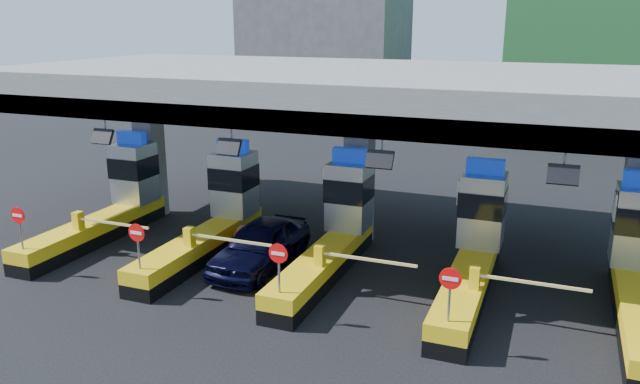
% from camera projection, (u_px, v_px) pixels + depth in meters
% --- Properties ---
extents(ground, '(120.00, 120.00, 0.00)m').
position_uv_depth(ground, '(333.00, 268.00, 22.92)').
color(ground, black).
rests_on(ground, ground).
extents(toll_canopy, '(28.00, 12.09, 7.00)m').
position_uv_depth(toll_canopy, '(360.00, 92.00, 23.84)').
color(toll_canopy, slate).
rests_on(toll_canopy, ground).
extents(toll_lane_far_left, '(4.43, 8.00, 4.16)m').
position_uv_depth(toll_lane_far_left, '(113.00, 202.00, 26.31)').
color(toll_lane_far_left, black).
rests_on(toll_lane_far_left, ground).
extents(toll_lane_left, '(4.43, 8.00, 4.16)m').
position_uv_depth(toll_lane_left, '(217.00, 215.00, 24.55)').
color(toll_lane_left, black).
rests_on(toll_lane_left, ground).
extents(toll_lane_center, '(4.43, 8.00, 4.16)m').
position_uv_depth(toll_lane_center, '(336.00, 230.00, 22.79)').
color(toll_lane_center, black).
rests_on(toll_lane_center, ground).
extents(toll_lane_right, '(4.43, 8.00, 4.16)m').
position_uv_depth(toll_lane_right, '(475.00, 248.00, 21.03)').
color(toll_lane_right, black).
rests_on(toll_lane_right, ground).
extents(toll_lane_far_right, '(4.43, 8.00, 4.16)m').
position_uv_depth(toll_lane_far_right, '(639.00, 268.00, 19.28)').
color(toll_lane_far_right, black).
rests_on(toll_lane_far_right, ground).
extents(bg_building_concrete, '(14.00, 10.00, 18.00)m').
position_uv_depth(bg_building_concrete, '(326.00, 17.00, 57.70)').
color(bg_building_concrete, '#4C4C49').
rests_on(bg_building_concrete, ground).
extents(van, '(2.25, 5.25, 1.77)m').
position_uv_depth(van, '(261.00, 245.00, 22.75)').
color(van, black).
rests_on(van, ground).
extents(red_car, '(2.37, 4.05, 1.26)m').
position_uv_depth(red_car, '(253.00, 249.00, 23.04)').
color(red_car, '#A71A0C').
rests_on(red_car, ground).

